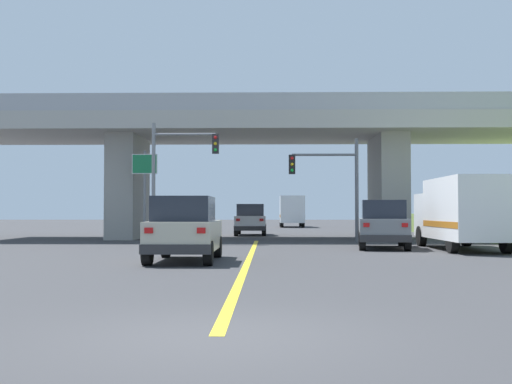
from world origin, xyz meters
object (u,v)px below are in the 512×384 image
Objects in this scene: suv_crossing at (383,224)px; traffic_signal_nearside at (332,177)px; semi_truck_distant at (292,211)px; traffic_signal_farside at (175,165)px; sedan_oncoming at (251,220)px; suv_lead at (185,229)px; box_truck at (463,212)px; highway_sign at (145,176)px.

suv_crossing is 0.92× the size of traffic_signal_nearside.
semi_truck_distant is at bearing 101.61° from suv_crossing.
traffic_signal_farside is (-9.41, 4.16, 2.80)m from suv_crossing.
traffic_signal_farside reaches higher than sedan_oncoming.
semi_truck_distant reaches higher than suv_lead.
highway_sign reaches higher than box_truck.
highway_sign is (-9.67, 1.62, 0.16)m from traffic_signal_nearside.
suv_crossing is 0.73× the size of semi_truck_distant.
traffic_signal_farside reaches higher than semi_truck_distant.
suv_crossing is at bearing -67.76° from sedan_oncoming.
traffic_signal_nearside is 0.80× the size of semi_truck_distant.
sedan_oncoming is at bearing 119.75° from suv_crossing.
suv_lead is 0.94× the size of highway_sign.
suv_crossing is at bearing -70.55° from traffic_signal_nearside.
suv_lead is 0.86× the size of traffic_signal_nearside.
traffic_signal_nearside is 1.09× the size of highway_sign.
suv_lead is 12.11m from box_truck.
suv_lead is 0.62× the size of box_truck.
highway_sign is (-3.90, 13.46, 2.39)m from suv_lead.
semi_truck_distant is (4.86, 43.04, 0.58)m from suv_lead.
suv_crossing is 0.66× the size of box_truck.
traffic_signal_nearside is at bearing 4.04° from traffic_signal_farside.
highway_sign is at bearing 131.52° from traffic_signal_farside.
traffic_signal_nearside is at bearing 129.21° from box_truck.
traffic_signal_farside reaches higher than highway_sign.
suv_crossing is at bearing -85.91° from semi_truck_distant.
sedan_oncoming is 0.74× the size of semi_truck_distant.
highway_sign is (-11.33, 6.33, 2.39)m from suv_crossing.
suv_lead is 0.69× the size of semi_truck_distant.
traffic_signal_farside reaches higher than suv_lead.
sedan_oncoming is (-5.99, 14.66, 0.00)m from suv_crossing.
traffic_signal_farside is 1.25× the size of highway_sign.
highway_sign is (-5.33, -8.33, 2.39)m from sedan_oncoming.
highway_sign is 0.73× the size of semi_truck_distant.
semi_truck_distant reaches higher than suv_crossing.
traffic_signal_nearside is (5.77, 11.84, 2.23)m from suv_lead.
box_truck is at bearing -11.42° from suv_crossing.
suv_crossing is 15.84m from sedan_oncoming.
sedan_oncoming is at bearing 119.87° from box_truck.
suv_crossing is 0.99× the size of sedan_oncoming.
box_truck is at bearing -81.39° from semi_truck_distant.
box_truck is 1.50× the size of sedan_oncoming.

